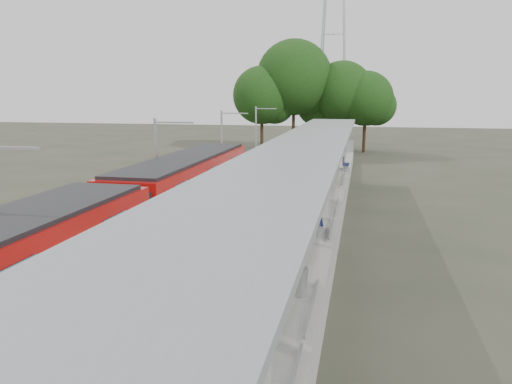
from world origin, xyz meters
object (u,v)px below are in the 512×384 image
(bench_far, at_px, (345,163))
(info_pillar_near, at_px, (187,359))
(litter_bin, at_px, (300,282))
(train, at_px, (119,224))
(bench_mid, at_px, (315,219))
(info_pillar_far, at_px, (301,180))

(bench_far, height_order, info_pillar_near, info_pillar_near)
(bench_far, bearing_deg, litter_bin, -89.06)
(litter_bin, bearing_deg, train, 159.88)
(bench_far, bearing_deg, info_pillar_near, -91.76)
(train, height_order, bench_mid, train)
(info_pillar_near, bearing_deg, bench_mid, 88.79)
(train, bearing_deg, bench_far, 71.84)
(train, bearing_deg, info_pillar_far, 66.60)
(litter_bin, bearing_deg, info_pillar_near, -105.51)
(info_pillar_far, xyz_separation_m, litter_bin, (1.73, -14.17, -0.47))
(bench_mid, relative_size, info_pillar_near, 0.82)
(bench_mid, bearing_deg, info_pillar_near, -103.44)
(bench_mid, distance_m, bench_far, 17.38)
(bench_mid, distance_m, info_pillar_near, 12.11)
(train, xyz_separation_m, bench_mid, (6.54, 4.32, -0.53))
(train, height_order, info_pillar_near, train)
(bench_mid, height_order, bench_far, bench_far)
(bench_mid, distance_m, litter_bin, 6.81)
(bench_far, distance_m, info_pillar_near, 29.47)
(info_pillar_far, bearing_deg, train, -130.48)
(bench_mid, distance_m, info_pillar_far, 7.52)
(info_pillar_far, bearing_deg, info_pillar_near, -106.29)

